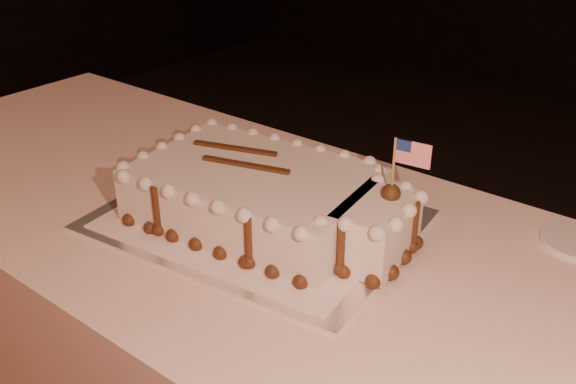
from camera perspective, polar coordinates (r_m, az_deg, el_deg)
The scene contains 3 objects.
cake_board at distance 1.26m, azimuth -2.85°, elevation -2.52°, with size 0.59×0.44×0.01m, color white.
doily at distance 1.26m, azimuth -2.86°, elevation -2.33°, with size 0.53×0.40×0.00m, color white.
sheet_cake at distance 1.22m, azimuth -1.69°, elevation -0.51°, with size 0.57×0.36×0.22m.
Camera 1 is at (0.61, -0.22, 1.39)m, focal length 40.00 mm.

